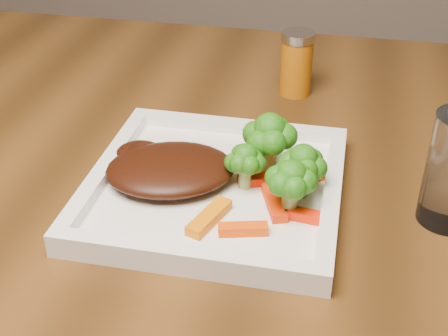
# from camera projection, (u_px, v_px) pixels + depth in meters

# --- Properties ---
(plate) EXTENTS (0.27, 0.27, 0.01)m
(plate) POSITION_uv_depth(u_px,v_px,m) (215.00, 191.00, 0.68)
(plate) COLOR white
(plate) RESTS_ON dining_table
(steak) EXTENTS (0.17, 0.15, 0.03)m
(steak) POSITION_uv_depth(u_px,v_px,m) (170.00, 169.00, 0.68)
(steak) COLOR #371408
(steak) RESTS_ON plate
(broccoli_0) EXTENTS (0.09, 0.09, 0.07)m
(broccoli_0) POSITION_uv_depth(u_px,v_px,m) (269.00, 145.00, 0.69)
(broccoli_0) COLOR #3D7413
(broccoli_0) RESTS_ON plate
(broccoli_1) EXTENTS (0.07, 0.07, 0.06)m
(broccoli_1) POSITION_uv_depth(u_px,v_px,m) (302.00, 169.00, 0.65)
(broccoli_1) COLOR #207513
(broccoli_1) RESTS_ON plate
(broccoli_2) EXTENTS (0.07, 0.07, 0.06)m
(broccoli_2) POSITION_uv_depth(u_px,v_px,m) (290.00, 189.00, 0.62)
(broccoli_2) COLOR #217313
(broccoli_2) RESTS_ON plate
(broccoli_3) EXTENTS (0.06, 0.06, 0.06)m
(broccoli_3) POSITION_uv_depth(u_px,v_px,m) (245.00, 163.00, 0.66)
(broccoli_3) COLOR #296F12
(broccoli_3) RESTS_ON plate
(carrot_0) EXTENTS (0.05, 0.02, 0.01)m
(carrot_0) POSITION_uv_depth(u_px,v_px,m) (243.00, 229.00, 0.61)
(carrot_0) COLOR #F74704
(carrot_0) RESTS_ON plate
(carrot_1) EXTENTS (0.05, 0.02, 0.01)m
(carrot_1) POSITION_uv_depth(u_px,v_px,m) (310.00, 216.00, 0.62)
(carrot_1) COLOR #F72704
(carrot_1) RESTS_ON plate
(carrot_2) EXTENTS (0.04, 0.07, 0.01)m
(carrot_2) POSITION_uv_depth(u_px,v_px,m) (209.00, 217.00, 0.62)
(carrot_2) COLOR orange
(carrot_2) RESTS_ON plate
(carrot_3) EXTENTS (0.05, 0.02, 0.01)m
(carrot_3) POSITION_uv_depth(u_px,v_px,m) (313.00, 172.00, 0.69)
(carrot_3) COLOR red
(carrot_3) RESTS_ON plate
(carrot_4) EXTENTS (0.06, 0.05, 0.01)m
(carrot_4) POSITION_uv_depth(u_px,v_px,m) (247.00, 160.00, 0.72)
(carrot_4) COLOR #FF6504
(carrot_4) RESTS_ON plate
(carrot_5) EXTENTS (0.04, 0.06, 0.01)m
(carrot_5) POSITION_uv_depth(u_px,v_px,m) (274.00, 202.00, 0.65)
(carrot_5) COLOR red
(carrot_5) RESTS_ON plate
(carrot_6) EXTENTS (0.06, 0.04, 0.01)m
(carrot_6) POSITION_uv_depth(u_px,v_px,m) (266.00, 179.00, 0.68)
(carrot_6) COLOR #F62604
(carrot_6) RESTS_ON plate
(spice_shaker) EXTENTS (0.06, 0.06, 0.09)m
(spice_shaker) POSITION_uv_depth(u_px,v_px,m) (296.00, 63.00, 0.88)
(spice_shaker) COLOR #A45809
(spice_shaker) RESTS_ON dining_table
(carrot_7) EXTENTS (0.06, 0.04, 0.01)m
(carrot_7) POSITION_uv_depth(u_px,v_px,m) (310.00, 175.00, 0.69)
(carrot_7) COLOR #D66B03
(carrot_7) RESTS_ON plate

